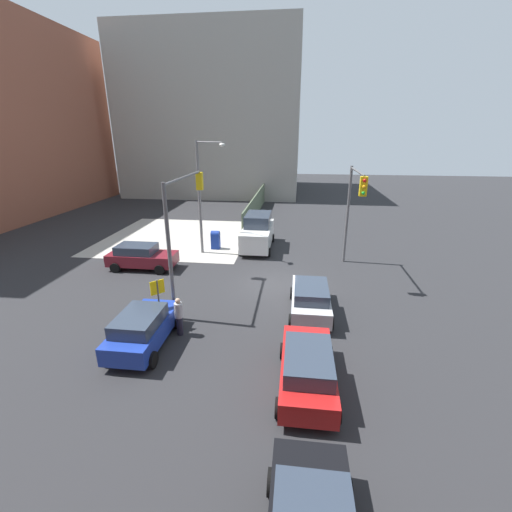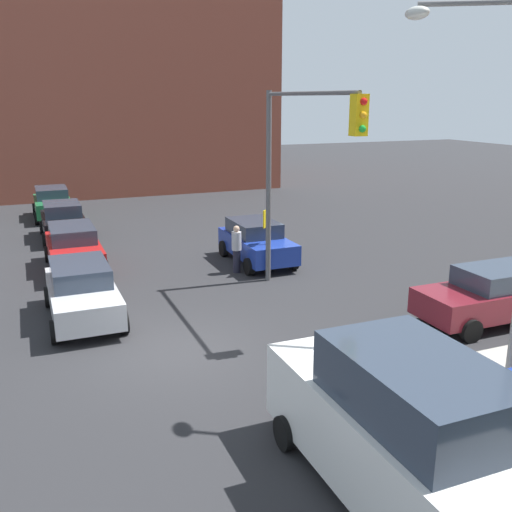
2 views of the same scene
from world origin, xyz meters
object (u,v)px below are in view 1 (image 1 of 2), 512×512
Objects in this scene: mailbox_blue at (216,239)px; coupe_blue at (143,328)px; smokestack at (80,124)px; pedestrian_crossing at (179,316)px; sedan_silver at (310,298)px; sedan_red at (307,367)px; van_white_delivery at (258,232)px; traffic_signal_se_corner at (353,201)px; traffic_signal_nw_corner at (183,214)px; street_lamp_corner at (203,190)px; sedan_maroon at (141,256)px.

mailbox_blue is 0.35× the size of coupe_blue.
smokestack is 45.47m from pedestrian_crossing.
sedan_silver is 5.35m from sedan_red.
mailbox_blue is 0.81× the size of pedestrian_crossing.
pedestrian_crossing reaches higher than coupe_blue.
traffic_signal_se_corner is at bearing -123.66° from van_white_delivery.
sedan_silver is at bearing -143.51° from mailbox_blue.
traffic_signal_nw_corner is 1.58× the size of coupe_blue.
smokestack reaches higher than mailbox_blue.
mailbox_blue is 16.21m from sedan_red.
van_white_delivery is at bearing -63.60° from street_lamp_corner.
traffic_signal_nw_corner is 0.81× the size of street_lamp_corner.
mailbox_blue is (1.19, -0.49, -3.94)m from street_lamp_corner.
traffic_signal_nw_corner reaches higher than mailbox_blue.
traffic_signal_se_corner is 1.49× the size of sedan_maroon.
sedan_maroon is (-4.64, 3.89, 0.08)m from mailbox_blue.
smokestack reaches higher than sedan_red.
pedestrian_crossing is (-36.11, -26.20, -8.77)m from smokestack.
van_white_delivery reaches higher than sedan_silver.
van_white_delivery is (10.05, 3.77, 0.44)m from sedan_silver.
street_lamp_corner is 5.35m from van_white_delivery.
van_white_delivery is at bearing 9.35° from pedestrian_crossing.
traffic_signal_nw_corner is 3.67× the size of pedestrian_crossing.
van_white_delivery reaches higher than sedan_maroon.
smokestack is 36.75m from sedan_maroon.
coupe_blue is (-37.12, -25.00, -8.85)m from smokestack.
smokestack is 4.40× the size of sedan_red.
traffic_signal_nw_corner is 10.25m from traffic_signal_se_corner.
smokestack is 2.42× the size of street_lamp_corner.
pedestrian_crossing is at bearing -49.93° from coupe_blue.
sedan_red is at bearing 166.01° from traffic_signal_se_corner.
sedan_silver and sedan_red have the same top height.
pedestrian_crossing is (-2.58, 5.77, 0.08)m from sedan_silver.
sedan_silver is (3.59, -6.97, 0.00)m from coupe_blue.
smokestack is 41.68m from traffic_signal_nw_corner.
traffic_signal_nw_corner is at bearing -176.62° from mailbox_blue.
traffic_signal_nw_corner is at bearing 81.62° from sedan_silver.
traffic_signal_nw_corner is at bearing -131.04° from sedan_maroon.
smokestack is 13.56× the size of mailbox_blue.
sedan_silver is (-8.22, -7.45, -3.86)m from street_lamp_corner.
sedan_maroon is 0.81× the size of van_white_delivery.
mailbox_blue is at bearing 69.45° from traffic_signal_se_corner.
sedan_silver is 2.45× the size of pedestrian_crossing.
sedan_maroon is 2.46× the size of pedestrian_crossing.
van_white_delivery is at bearing 20.54° from sedan_silver.
sedan_red is at bearing -152.05° from street_lamp_corner.
pedestrian_crossing is at bearing 114.12° from sedan_silver.
coupe_blue is at bearing -177.64° from street_lamp_corner.
pedestrian_crossing is at bearing 171.00° from van_white_delivery.
traffic_signal_se_corner is at bearing -26.18° from pedestrian_crossing.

